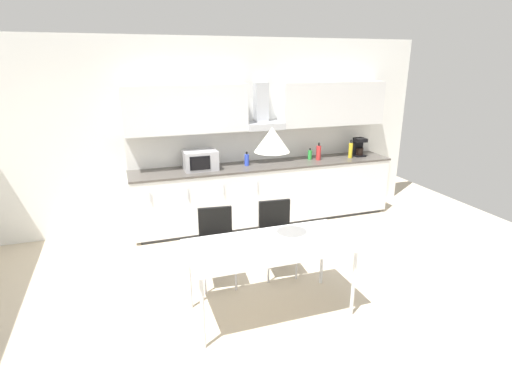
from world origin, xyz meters
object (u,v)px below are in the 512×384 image
Objects in this scene: chair_far_left at (217,239)px; bottle_green at (310,155)px; microwave at (200,160)px; chair_far_right at (277,230)px; bottle_red at (319,153)px; coffee_maker at (359,147)px; bottle_yellow at (351,150)px; bottle_blue at (247,160)px; dining_table at (271,248)px; pendant_lamp at (272,140)px.

bottle_green is at bearing 39.65° from chair_far_left.
chair_far_right is at bearing -69.64° from microwave.
bottle_red is at bearing 49.09° from chair_far_right.
bottle_green is at bearing 178.11° from coffee_maker.
microwave is at bearing 178.65° from bottle_yellow.
bottle_blue reaches higher than chair_far_right.
dining_table is at bearing -65.02° from chair_far_left.
coffee_maker reaches higher than chair_far_right.
microwave is 1.79m from bottle_green.
dining_table is at bearing -115.91° from chair_far_right.
bottle_blue reaches higher than dining_table.
pendant_lamp reaches higher than bottle_blue.
chair_far_right is (-2.09, -1.58, -0.55)m from coffee_maker.
chair_far_left is at bearing -118.86° from bottle_blue.
bottle_yellow is at bearing 38.37° from chair_far_right.
microwave reaches higher than chair_far_left.
bottle_green is 0.11× the size of dining_table.
bottle_blue is 0.24× the size of chair_far_right.
bottle_green is at bearing 52.98° from chair_far_right.
coffee_maker is 1.08× the size of bottle_red.
coffee_maker is 2.68m from chair_far_right.
bottle_blue is 1.85m from chair_far_left.
chair_far_right is at bearing 64.09° from dining_table.
dining_table is at bearing -126.49° from bottle_red.
bottle_blue is at bearing -177.82° from bottle_green.
pendant_lamp reaches higher than coffee_maker.
chair_far_left is (-2.61, -1.49, -0.52)m from bottle_yellow.
bottle_red is at bearing -1.84° from bottle_blue.
pendant_lamp is (-2.26, -2.26, 0.72)m from bottle_yellow.
chair_far_right is 0.73m from chair_far_left.
microwave is 0.30× the size of dining_table.
pendant_lamp reaches higher than bottle_red.
coffee_maker is at bearing 43.56° from pendant_lamp.
chair_far_right is 1.00× the size of chair_far_left.
microwave is 1.60× the size of coffee_maker.
chair_far_right is at bearing -141.63° from bottle_yellow.
pendant_lamp is (0.36, -0.76, 1.24)m from chair_far_left.
chair_far_right is (-1.21, -1.61, -0.48)m from bottle_green.
microwave is 1.90m from bottle_red.
bottle_yellow is 2.46m from chair_far_right.
pendant_lamp reaches higher than microwave.
bottle_yellow is at bearing -1.35° from microwave.
bottle_red is (1.19, -0.04, 0.03)m from bottle_blue.
coffee_maker is at bearing 43.56° from dining_table.
microwave is at bearing 95.04° from dining_table.
chair_far_right is at bearing -94.95° from bottle_blue.
dining_table is (-1.69, -2.29, -0.34)m from bottle_red.
chair_far_right is 1.50m from pendant_lamp.
microwave is 2.66× the size of bottle_green.
bottle_red is at bearing -0.71° from microwave.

